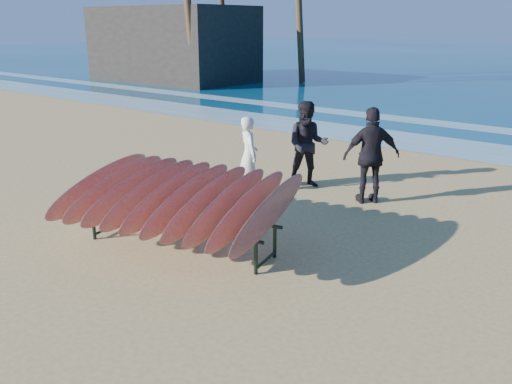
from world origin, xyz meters
TOP-DOWN VIEW (x-y plane):
  - ground at (0.00, 0.00)m, footprint 120.00×120.00m
  - foam_near at (0.00, 10.00)m, footprint 160.00×160.00m
  - foam_far at (0.00, 13.50)m, footprint 160.00×160.00m
  - surfboard_rack at (-0.97, 0.11)m, footprint 3.65×3.19m
  - person_white at (-2.06, 3.13)m, footprint 0.69×0.63m
  - person_dark_a at (-1.31, 4.18)m, footprint 1.14×1.08m
  - person_dark_b at (0.27, 4.05)m, footprint 1.12×1.10m
  - building at (-20.13, 17.80)m, footprint 9.68×5.38m

SIDE VIEW (x-z plane):
  - ground at x=0.00m, z-range 0.00..0.00m
  - foam_far at x=0.00m, z-range 0.01..0.01m
  - foam_near at x=0.00m, z-range 0.01..0.01m
  - person_white at x=-2.06m, z-range 0.00..1.58m
  - surfboard_rack at x=-0.97m, z-range 0.18..1.49m
  - person_dark_a at x=-1.31m, z-range 0.00..1.85m
  - person_dark_b at x=0.27m, z-range 0.00..1.89m
  - building at x=-20.13m, z-range 0.00..4.30m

